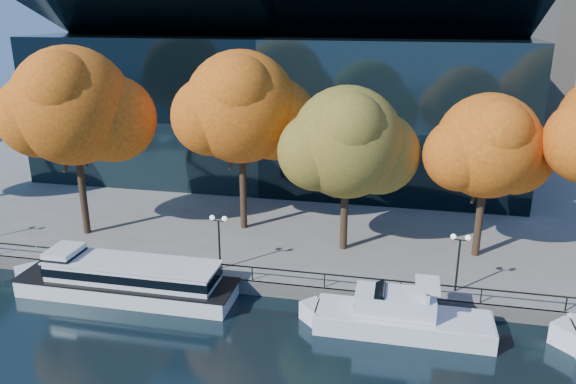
% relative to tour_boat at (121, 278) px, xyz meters
% --- Properties ---
extents(ground, '(160.00, 160.00, 0.00)m').
position_rel_tour_boat_xyz_m(ground, '(8.67, -1.08, -1.33)').
color(ground, black).
rests_on(ground, ground).
extents(promenade, '(90.00, 67.08, 1.00)m').
position_rel_tour_boat_xyz_m(promenade, '(8.67, 35.29, -0.83)').
color(promenade, slate).
rests_on(promenade, ground).
extents(railing, '(88.20, 0.08, 0.99)m').
position_rel_tour_boat_xyz_m(railing, '(8.67, 2.17, 0.61)').
color(railing, black).
rests_on(railing, promenade).
extents(convention_building, '(50.00, 24.57, 21.43)m').
position_rel_tour_boat_xyz_m(convention_building, '(4.67, 30.71, 7.17)').
color(convention_building, black).
rests_on(convention_building, ground).
extents(tour_boat, '(16.51, 3.68, 3.13)m').
position_rel_tour_boat_xyz_m(tour_boat, '(0.00, 0.00, 0.00)').
color(tour_boat, silver).
rests_on(tour_boat, ground).
extents(cruiser_near, '(11.76, 3.03, 3.41)m').
position_rel_tour_boat_xyz_m(cruiser_near, '(18.43, -0.67, -0.27)').
color(cruiser_near, white).
rests_on(cruiser_near, ground).
extents(tree_1, '(11.51, 9.44, 15.16)m').
position_rel_tour_boat_xyz_m(tree_1, '(-6.79, 7.43, 10.02)').
color(tree_1, black).
rests_on(tree_1, promenade).
extents(tree_2, '(11.21, 9.20, 14.76)m').
position_rel_tour_boat_xyz_m(tree_2, '(5.61, 11.24, 9.75)').
color(tree_2, black).
rests_on(tree_2, promenade).
extents(tree_3, '(10.33, 8.47, 12.57)m').
position_rel_tour_boat_xyz_m(tree_3, '(14.33, 8.70, 7.92)').
color(tree_3, black).
rests_on(tree_3, promenade).
extents(tree_4, '(9.35, 7.67, 12.20)m').
position_rel_tour_boat_xyz_m(tree_4, '(24.24, 9.58, 7.96)').
color(tree_4, black).
rests_on(tree_4, promenade).
extents(lamp_1, '(1.26, 0.36, 4.03)m').
position_rel_tour_boat_xyz_m(lamp_1, '(5.95, 3.42, 2.65)').
color(lamp_1, black).
rests_on(lamp_1, promenade).
extents(lamp_2, '(1.26, 0.36, 4.03)m').
position_rel_tour_boat_xyz_m(lamp_2, '(22.21, 3.42, 2.65)').
color(lamp_2, black).
rests_on(lamp_2, promenade).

